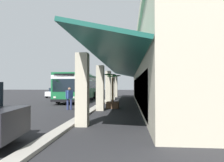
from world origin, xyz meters
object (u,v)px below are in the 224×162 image
at_px(transit_bus, 80,85).
at_px(parked_sedan_white, 57,92).
at_px(pedestrian, 69,97).
at_px(potted_palm, 113,101).

bearing_deg(transit_bus, parked_sedan_white, -141.16).
bearing_deg(pedestrian, transit_bus, -170.95).
height_order(transit_bus, parked_sedan_white, transit_bus).
bearing_deg(transit_bus, potted_palm, 31.94).
relative_size(parked_sedan_white, potted_palm, 1.57).
relative_size(parked_sedan_white, pedestrian, 2.61).
bearing_deg(potted_palm, transit_bus, -148.06).
distance_m(parked_sedan_white, potted_palm, 17.16).
xyz_separation_m(pedestrian, potted_palm, (-1.28, 3.22, -0.36)).
relative_size(pedestrian, potted_palm, 0.60).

